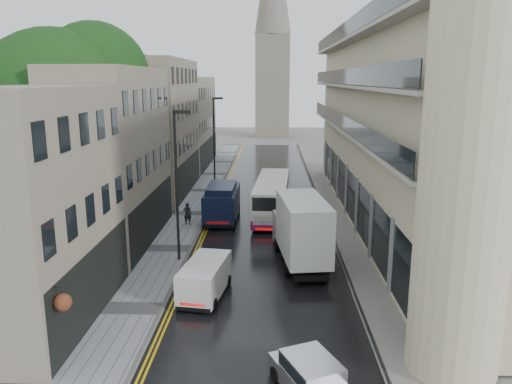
# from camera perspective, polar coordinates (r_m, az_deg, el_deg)

# --- Properties ---
(road) EXTENTS (9.00, 85.00, 0.02)m
(road) POSITION_cam_1_polar(r_m,az_deg,el_deg) (38.98, 1.09, -2.66)
(road) COLOR black
(road) RESTS_ON ground
(left_sidewalk) EXTENTS (2.70, 85.00, 0.12)m
(left_sidewalk) POSITION_cam_1_polar(r_m,az_deg,el_deg) (39.47, -7.44, -2.50)
(left_sidewalk) COLOR gray
(left_sidewalk) RESTS_ON ground
(right_sidewalk) EXTENTS (1.80, 85.00, 0.12)m
(right_sidewalk) POSITION_cam_1_polar(r_m,az_deg,el_deg) (39.28, 9.00, -2.62)
(right_sidewalk) COLOR slate
(right_sidewalk) RESTS_ON ground
(old_shop_row) EXTENTS (4.50, 56.00, 12.00)m
(old_shop_row) POSITION_cam_1_polar(r_m,az_deg,el_deg) (41.50, -12.07, 6.44)
(old_shop_row) COLOR gray
(old_shop_row) RESTS_ON ground
(modern_block) EXTENTS (8.00, 40.00, 14.00)m
(modern_block) POSITION_cam_1_polar(r_m,az_deg,el_deg) (37.54, 17.16, 7.04)
(modern_block) COLOR beige
(modern_block) RESTS_ON ground
(church_spire) EXTENTS (6.40, 6.40, 40.00)m
(church_spire) POSITION_cam_1_polar(r_m,az_deg,el_deg) (92.56, 1.93, 18.75)
(church_spire) COLOR #71675A
(church_spire) RESTS_ON ground
(tree_near) EXTENTS (10.56, 10.56, 13.89)m
(tree_near) POSITION_cam_1_polar(r_m,az_deg,el_deg) (32.91, -21.48, 5.89)
(tree_near) COLOR black
(tree_near) RESTS_ON ground
(tree_far) EXTENTS (9.24, 9.24, 12.46)m
(tree_far) POSITION_cam_1_polar(r_m,az_deg,el_deg) (45.07, -14.60, 7.09)
(tree_far) COLOR black
(tree_far) RESTS_ON ground
(cream_bus) EXTENTS (2.94, 10.39, 2.80)m
(cream_bus) POSITION_cam_1_polar(r_m,az_deg,el_deg) (35.98, -0.13, -1.65)
(cream_bus) COLOR white
(cream_bus) RESTS_ON road
(white_lorry) EXTENTS (3.21, 7.83, 3.99)m
(white_lorry) POSITION_cam_1_polar(r_m,az_deg,el_deg) (26.66, 3.56, -5.56)
(white_lorry) COLOR white
(white_lorry) RESTS_ON road
(white_van) EXTENTS (2.30, 4.24, 1.83)m
(white_van) POSITION_cam_1_polar(r_m,az_deg,el_deg) (23.64, -8.71, -10.97)
(white_van) COLOR silver
(white_van) RESTS_ON road
(navy_van) EXTENTS (2.34, 5.69, 2.88)m
(navy_van) POSITION_cam_1_polar(r_m,az_deg,el_deg) (35.56, -5.92, -1.82)
(navy_van) COLOR black
(navy_van) RESTS_ON road
(pedestrian) EXTENTS (0.62, 0.44, 1.61)m
(pedestrian) POSITION_cam_1_polar(r_m,az_deg,el_deg) (36.23, -7.82, -2.48)
(pedestrian) COLOR black
(pedestrian) RESTS_ON left_sidewalk
(lamp_post_near) EXTENTS (0.99, 0.42, 8.59)m
(lamp_post_near) POSITION_cam_1_polar(r_m,az_deg,el_deg) (28.52, -9.06, 0.52)
(lamp_post_near) COLOR black
(lamp_post_near) RESTS_ON left_sidewalk
(lamp_post_far) EXTENTS (0.98, 0.53, 8.57)m
(lamp_post_far) POSITION_cam_1_polar(r_m,az_deg,el_deg) (47.46, -4.81, 5.51)
(lamp_post_far) COLOR black
(lamp_post_far) RESTS_ON left_sidewalk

